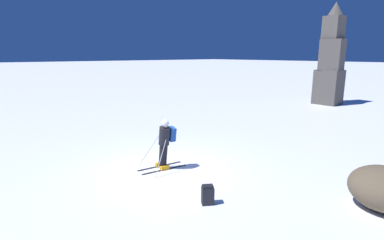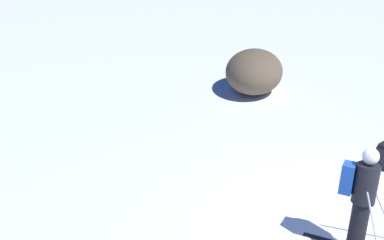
{
  "view_description": "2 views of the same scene",
  "coord_description": "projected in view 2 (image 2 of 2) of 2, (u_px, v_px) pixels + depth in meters",
  "views": [
    {
      "loc": [
        7.47,
        -5.27,
        3.67
      ],
      "look_at": [
        -0.37,
        1.41,
        1.4
      ],
      "focal_mm": 28.0,
      "sensor_mm": 36.0,
      "label": 1
    },
    {
      "loc": [
        -6.89,
        0.61,
        5.38
      ],
      "look_at": [
        0.9,
        2.82,
        1.33
      ],
      "focal_mm": 50.0,
      "sensor_mm": 36.0,
      "label": 2
    }
  ],
  "objects": [
    {
      "name": "exposed_boulder_0",
      "position": [
        254.0,
        72.0,
        13.23
      ],
      "size": [
        1.65,
        1.41,
        1.08
      ],
      "primitive_type": "ellipsoid",
      "color": "brown",
      "rests_on": "ground"
    },
    {
      "name": "skier",
      "position": [
        361.0,
        197.0,
        7.71
      ],
      "size": [
        1.28,
        1.63,
        1.71
      ],
      "rotation": [
        0.0,
        0.0,
        -0.15
      ],
      "color": "black",
      "rests_on": "ground"
    }
  ]
}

